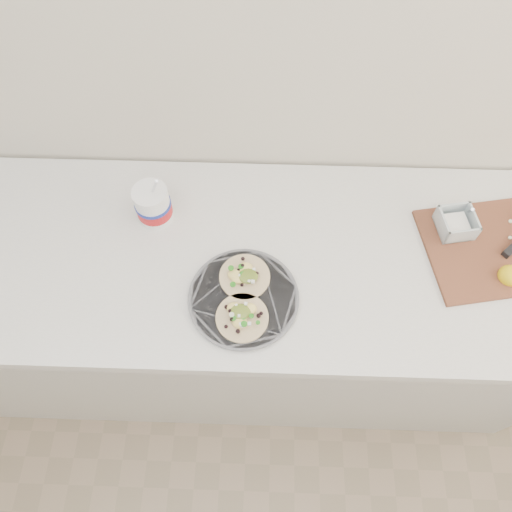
{
  "coord_description": "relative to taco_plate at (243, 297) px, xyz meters",
  "views": [
    {
      "loc": [
        0.25,
        0.73,
        2.12
      ],
      "look_at": [
        0.22,
        1.38,
        0.96
      ],
      "focal_mm": 35.0,
      "sensor_mm": 36.0,
      "label": 1
    }
  ],
  "objects": [
    {
      "name": "counter",
      "position": [
        -0.19,
        0.15,
        -0.47
      ],
      "size": [
        2.44,
        0.66,
        0.9
      ],
      "color": "beige",
      "rests_on": "ground"
    },
    {
      "name": "taco_plate",
      "position": [
        0.0,
        0.0,
        0.0
      ],
      "size": [
        0.3,
        0.3,
        0.04
      ],
      "rotation": [
        0.0,
        0.0,
        -0.28
      ],
      "color": "#5C5D63",
      "rests_on": "counter"
    },
    {
      "name": "tub",
      "position": [
        -0.26,
        0.26,
        0.05
      ],
      "size": [
        0.1,
        0.1,
        0.23
      ],
      "rotation": [
        0.0,
        0.0,
        -0.24
      ],
      "color": "white",
      "rests_on": "counter"
    },
    {
      "name": "cutboard",
      "position": [
        0.72,
        0.19,
        -0.0
      ],
      "size": [
        0.49,
        0.38,
        0.07
      ],
      "rotation": [
        0.0,
        0.0,
        0.18
      ],
      "color": "brown",
      "rests_on": "counter"
    }
  ]
}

